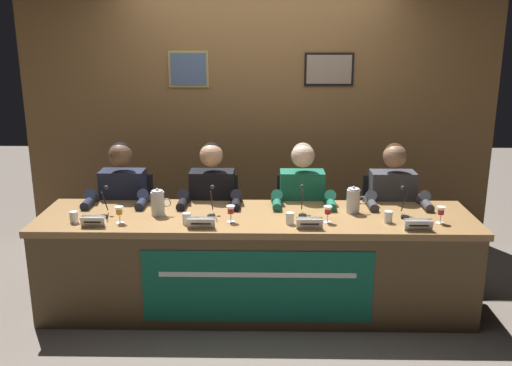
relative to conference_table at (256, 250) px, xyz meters
The scene contains 29 objects.
ground_plane 0.52m from the conference_table, 90.21° to the left, with size 12.00×12.00×0.00m, color #70665B.
wall_back_panelled 1.68m from the conference_table, 90.01° to the left, with size 4.46×0.14×2.60m.
conference_table is the anchor object (origin of this frame).
chair_far_left 1.31m from the conference_table, 148.30° to the left, with size 0.44×0.45×0.88m.
panelist_far_left 1.23m from the conference_table, 156.32° to the left, with size 0.51×0.48×1.21m.
nameplate_far_left 1.19m from the conference_table, behind, with size 0.17×0.06×0.08m.
juice_glass_far_left 1.03m from the conference_table, behind, with size 0.06×0.06×0.12m.
water_cup_far_left 1.34m from the conference_table, behind, with size 0.06×0.06×0.08m.
microphone_far_left 1.17m from the conference_table, behind, with size 0.06×0.17×0.22m.
chair_center_left 0.78m from the conference_table, 118.38° to the left, with size 0.44×0.45×0.88m.
panelist_center_left 0.64m from the conference_table, 127.26° to the left, with size 0.51×0.48×1.21m.
nameplate_center_left 0.50m from the conference_table, 154.26° to the right, with size 0.20×0.06×0.08m.
juice_glass_center_left 0.37m from the conference_table, 165.15° to the right, with size 0.06×0.06×0.12m.
water_cup_center_left 0.57m from the conference_table, 168.08° to the right, with size 0.06×0.06×0.08m.
microphone_center_left 0.46m from the conference_table, 164.88° to the left, with size 0.06×0.17×0.22m.
chair_center_right 0.78m from the conference_table, 61.68° to the left, with size 0.44×0.45×0.88m.
panelist_center_right 0.64m from the conference_table, 52.80° to the left, with size 0.51×0.48×1.21m.
nameplate_center_right 0.50m from the conference_table, 24.86° to the right, with size 0.18×0.06×0.08m.
juice_glass_center_right 0.61m from the conference_table, ahead, with size 0.06×0.06×0.12m.
water_cup_center_right 0.38m from the conference_table, 18.23° to the right, with size 0.06×0.06×0.08m.
microphone_center_right 0.48m from the conference_table, 18.41° to the left, with size 0.06×0.17×0.22m.
chair_far_right 1.31m from the conference_table, 31.72° to the left, with size 0.44×0.45×0.88m.
panelist_far_right 1.22m from the conference_table, 23.70° to the left, with size 0.51×0.48×1.21m.
nameplate_far_right 1.18m from the conference_table, ahead, with size 0.19×0.06×0.08m.
juice_glass_far_right 1.37m from the conference_table, ahead, with size 0.06×0.06×0.12m.
water_cup_far_right 0.99m from the conference_table, ahead, with size 0.06×0.06×0.08m.
microphone_far_right 1.14m from the conference_table, ahead, with size 0.06×0.17×0.22m.
water_pitcher_left_side 0.81m from the conference_table, behind, with size 0.15×0.10×0.21m.
water_pitcher_right_side 0.83m from the conference_table, 14.03° to the left, with size 0.15×0.10×0.21m.
Camera 1 is at (0.07, -4.04, 2.13)m, focal length 39.92 mm.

